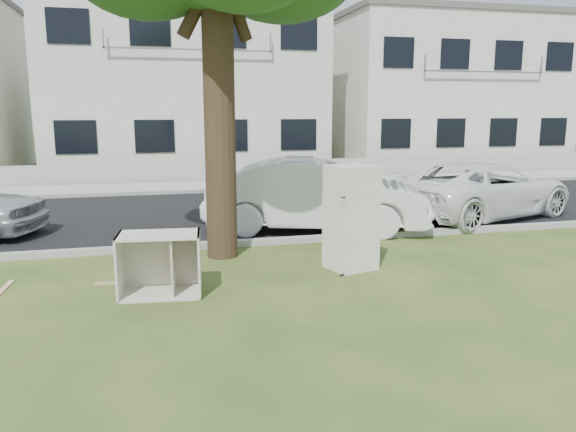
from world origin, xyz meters
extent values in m
plane|color=#2D3F16|center=(0.00, 0.00, 0.00)|extent=(120.00, 120.00, 0.00)
cube|color=black|center=(0.00, 6.00, 0.01)|extent=(120.00, 7.00, 0.01)
cube|color=gray|center=(0.00, 2.45, 0.00)|extent=(120.00, 0.18, 0.12)
cube|color=gray|center=(0.00, 9.55, 0.00)|extent=(120.00, 0.18, 0.12)
cube|color=gray|center=(0.00, 11.00, 0.01)|extent=(120.00, 2.80, 0.01)
cube|color=gray|center=(0.00, 12.60, 0.35)|extent=(120.00, 0.15, 0.70)
cylinder|color=black|center=(-0.40, 1.80, 2.60)|extent=(0.54, 0.54, 5.20)
cube|color=silver|center=(0.00, 17.50, 3.60)|extent=(11.00, 8.00, 7.20)
cube|color=silver|center=(12.00, 17.50, 3.30)|extent=(10.00, 8.00, 6.60)
cube|color=#595451|center=(12.00, 17.50, 6.72)|extent=(10.20, 8.16, 0.24)
cube|color=beige|center=(1.56, 0.52, 0.85)|extent=(0.86, 0.82, 1.71)
cube|color=silver|center=(-1.53, -0.09, 0.44)|extent=(1.20, 0.82, 0.89)
cube|color=olive|center=(-1.60, 0.19, 0.01)|extent=(1.17, 0.39, 0.02)
cube|color=#9F8853|center=(-2.00, 0.51, 0.01)|extent=(1.02, 0.32, 0.02)
cube|color=tan|center=(-3.76, 0.71, 0.01)|extent=(0.13, 0.75, 0.02)
imported|color=silver|center=(1.84, 3.43, 0.78)|extent=(5.00, 3.01, 1.56)
imported|color=white|center=(6.19, 3.96, 0.68)|extent=(5.35, 3.76, 1.36)
camera|label=1|loc=(-1.60, -7.96, 2.61)|focal=35.00mm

